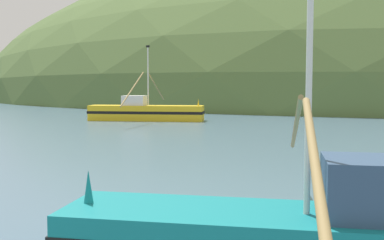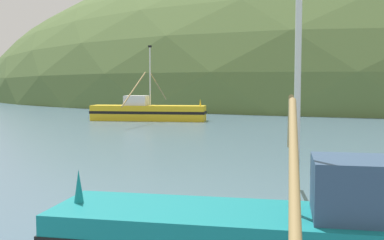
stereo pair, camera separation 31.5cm
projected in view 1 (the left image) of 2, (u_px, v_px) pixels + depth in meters
The scene contains 3 objects.
hill_mid_right at pixel (373, 97), 128.33m from camera, with size 211.87×169.50×71.17m, color #516B38.
fishing_boat_teal at pixel (308, 235), 9.09m from camera, with size 9.65×15.42×6.61m.
fishing_boat_yellow at pixel (145, 112), 46.23m from camera, with size 11.44×17.47×7.27m.
Camera 1 is at (8.46, 4.08, 3.59)m, focal length 44.50 mm.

